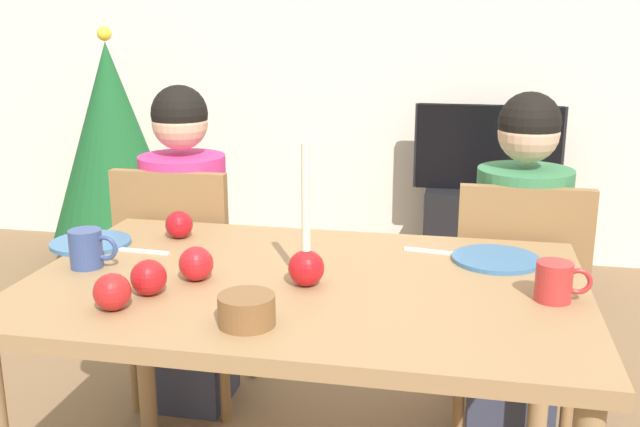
{
  "coord_description": "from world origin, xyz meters",
  "views": [
    {
      "loc": [
        0.39,
        -1.7,
        1.39
      ],
      "look_at": [
        0.0,
        0.2,
        0.87
      ],
      "focal_mm": 41.1,
      "sensor_mm": 36.0,
      "label": 1
    }
  ],
  "objects_px": {
    "chair_left": "(184,273)",
    "chair_right": "(517,297)",
    "plate_right": "(496,259)",
    "dining_table": "(304,310)",
    "mug_right": "(555,282)",
    "mug_left": "(87,249)",
    "person_right_child": "(518,277)",
    "apple_by_left_plate": "(196,264)",
    "tv": "(488,148)",
    "candle_centerpiece": "(306,258)",
    "apple_near_candle": "(179,225)",
    "apple_far_edge": "(112,292)",
    "person_left_child": "(186,255)",
    "plate_left": "(91,243)",
    "apple_by_right_mug": "(149,277)",
    "bowl_walnuts": "(247,310)",
    "christmas_tree": "(112,143)",
    "tv_stand": "(483,231)"
  },
  "relations": [
    {
      "from": "tv_stand",
      "to": "plate_right",
      "type": "bearing_deg",
      "value": -90.54
    },
    {
      "from": "person_left_child",
      "to": "plate_left",
      "type": "height_order",
      "value": "person_left_child"
    },
    {
      "from": "mug_right",
      "to": "apple_near_candle",
      "type": "xyz_separation_m",
      "value": [
        -1.05,
        0.3,
        -0.01
      ]
    },
    {
      "from": "person_right_child",
      "to": "apple_by_left_plate",
      "type": "xyz_separation_m",
      "value": [
        -0.84,
        -0.7,
        0.22
      ]
    },
    {
      "from": "chair_right",
      "to": "mug_right",
      "type": "relative_size",
      "value": 6.96
    },
    {
      "from": "chair_left",
      "to": "candle_centerpiece",
      "type": "xyz_separation_m",
      "value": [
        0.59,
        -0.65,
        0.31
      ]
    },
    {
      "from": "chair_left",
      "to": "chair_right",
      "type": "height_order",
      "value": "same"
    },
    {
      "from": "chair_right",
      "to": "apple_by_left_plate",
      "type": "xyz_separation_m",
      "value": [
        -0.84,
        -0.67,
        0.28
      ]
    },
    {
      "from": "mug_left",
      "to": "apple_far_edge",
      "type": "distance_m",
      "value": 0.33
    },
    {
      "from": "person_right_child",
      "to": "bowl_walnuts",
      "type": "distance_m",
      "value": 1.15
    },
    {
      "from": "plate_right",
      "to": "person_right_child",
      "type": "bearing_deg",
      "value": 76.78
    },
    {
      "from": "chair_right",
      "to": "mug_right",
      "type": "distance_m",
      "value": 0.69
    },
    {
      "from": "chair_left",
      "to": "plate_right",
      "type": "distance_m",
      "value": 1.14
    },
    {
      "from": "person_right_child",
      "to": "apple_by_left_plate",
      "type": "distance_m",
      "value": 1.11
    },
    {
      "from": "chair_left",
      "to": "plate_left",
      "type": "distance_m",
      "value": 0.52
    },
    {
      "from": "apple_near_candle",
      "to": "tv_stand",
      "type": "bearing_deg",
      "value": 64.96
    },
    {
      "from": "candle_centerpiece",
      "to": "bowl_walnuts",
      "type": "xyz_separation_m",
      "value": [
        -0.07,
        -0.26,
        -0.04
      ]
    },
    {
      "from": "dining_table",
      "to": "christmas_tree",
      "type": "height_order",
      "value": "christmas_tree"
    },
    {
      "from": "plate_right",
      "to": "bowl_walnuts",
      "type": "relative_size",
      "value": 1.91
    },
    {
      "from": "chair_right",
      "to": "plate_left",
      "type": "relative_size",
      "value": 3.91
    },
    {
      "from": "chair_left",
      "to": "person_left_child",
      "type": "relative_size",
      "value": 0.77
    },
    {
      "from": "apple_near_candle",
      "to": "chair_right",
      "type": "bearing_deg",
      "value": 17.96
    },
    {
      "from": "person_left_child",
      "to": "person_right_child",
      "type": "relative_size",
      "value": 1.0
    },
    {
      "from": "mug_right",
      "to": "apple_near_candle",
      "type": "bearing_deg",
      "value": 164.04
    },
    {
      "from": "person_left_child",
      "to": "plate_right",
      "type": "distance_m",
      "value": 1.14
    },
    {
      "from": "dining_table",
      "to": "apple_far_edge",
      "type": "height_order",
      "value": "apple_far_edge"
    },
    {
      "from": "tv",
      "to": "apple_near_candle",
      "type": "distance_m",
      "value": 2.23
    },
    {
      "from": "chair_right",
      "to": "plate_right",
      "type": "relative_size",
      "value": 3.8
    },
    {
      "from": "mug_left",
      "to": "mug_right",
      "type": "distance_m",
      "value": 1.19
    },
    {
      "from": "tv",
      "to": "bowl_walnuts",
      "type": "relative_size",
      "value": 6.35
    },
    {
      "from": "candle_centerpiece",
      "to": "apple_by_right_mug",
      "type": "xyz_separation_m",
      "value": [
        -0.35,
        -0.14,
        -0.03
      ]
    },
    {
      "from": "bowl_walnuts",
      "to": "apple_by_right_mug",
      "type": "height_order",
      "value": "apple_by_right_mug"
    },
    {
      "from": "mug_right",
      "to": "person_left_child",
      "type": "bearing_deg",
      "value": 150.68
    },
    {
      "from": "plate_right",
      "to": "dining_table",
      "type": "bearing_deg",
      "value": -153.11
    },
    {
      "from": "bowl_walnuts",
      "to": "apple_far_edge",
      "type": "bearing_deg",
      "value": 176.45
    },
    {
      "from": "plate_right",
      "to": "apple_by_left_plate",
      "type": "relative_size",
      "value": 2.71
    },
    {
      "from": "apple_near_candle",
      "to": "apple_by_left_plate",
      "type": "distance_m",
      "value": 0.38
    },
    {
      "from": "chair_left",
      "to": "bowl_walnuts",
      "type": "bearing_deg",
      "value": -60.32
    },
    {
      "from": "tv",
      "to": "mug_right",
      "type": "relative_size",
      "value": 6.11
    },
    {
      "from": "tv_stand",
      "to": "candle_centerpiece",
      "type": "relative_size",
      "value": 1.8
    },
    {
      "from": "chair_right",
      "to": "candle_centerpiece",
      "type": "height_order",
      "value": "candle_centerpiece"
    },
    {
      "from": "apple_by_left_plate",
      "to": "chair_left",
      "type": "bearing_deg",
      "value": 115.06
    },
    {
      "from": "apple_by_left_plate",
      "to": "apple_by_right_mug",
      "type": "relative_size",
      "value": 1.01
    },
    {
      "from": "christmas_tree",
      "to": "mug_right",
      "type": "height_order",
      "value": "christmas_tree"
    },
    {
      "from": "chair_left",
      "to": "tv",
      "type": "bearing_deg",
      "value": 57.59
    },
    {
      "from": "plate_right",
      "to": "bowl_walnuts",
      "type": "bearing_deg",
      "value": -134.82
    },
    {
      "from": "candle_centerpiece",
      "to": "apple_by_left_plate",
      "type": "relative_size",
      "value": 4.08
    },
    {
      "from": "chair_right",
      "to": "apple_by_right_mug",
      "type": "distance_m",
      "value": 1.23
    },
    {
      "from": "plate_left",
      "to": "plate_right",
      "type": "relative_size",
      "value": 0.97
    },
    {
      "from": "plate_right",
      "to": "apple_by_left_plate",
      "type": "xyz_separation_m",
      "value": [
        -0.74,
        -0.3,
        0.04
      ]
    }
  ]
}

